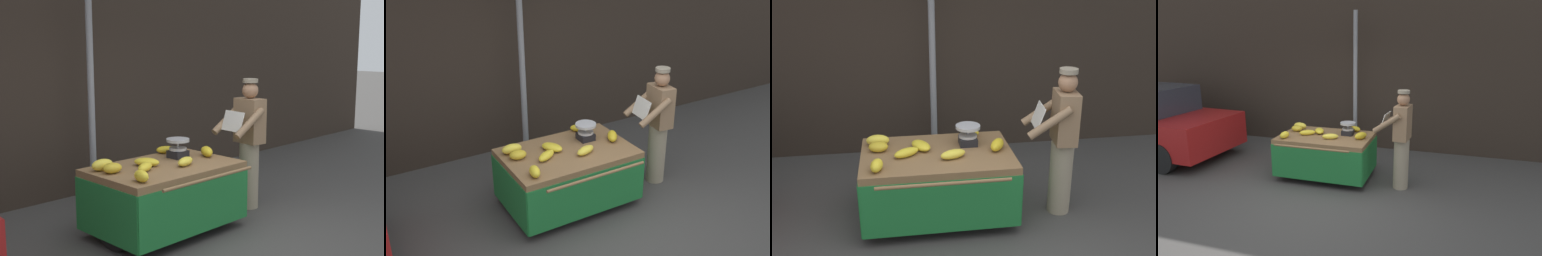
% 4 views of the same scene
% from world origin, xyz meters
% --- Properties ---
extents(ground_plane, '(60.00, 60.00, 0.00)m').
position_xyz_m(ground_plane, '(0.00, 0.00, 0.00)').
color(ground_plane, '#423F3D').
extents(back_wall, '(16.00, 0.24, 4.24)m').
position_xyz_m(back_wall, '(0.00, 3.12, 2.12)').
color(back_wall, '#332821').
rests_on(back_wall, ground).
extents(street_pole, '(0.09, 0.09, 3.09)m').
position_xyz_m(street_pole, '(-0.09, 2.58, 1.54)').
color(street_pole, gray).
rests_on(street_pole, ground).
extents(banana_cart, '(1.69, 1.28, 0.80)m').
position_xyz_m(banana_cart, '(-0.20, 1.01, 0.59)').
color(banana_cart, olive).
rests_on(banana_cart, ground).
extents(weighing_scale, '(0.28, 0.28, 0.24)m').
position_xyz_m(weighing_scale, '(0.17, 1.17, 0.92)').
color(weighing_scale, black).
rests_on(weighing_scale, banana_cart).
extents(banana_bunch_0, '(0.28, 0.34, 0.09)m').
position_xyz_m(banana_bunch_0, '(-0.37, 1.12, 0.85)').
color(banana_bunch_0, yellow).
rests_on(banana_bunch_0, banana_cart).
extents(banana_bunch_1, '(0.16, 0.24, 0.12)m').
position_xyz_m(banana_bunch_1, '(-0.84, 0.64, 0.86)').
color(banana_bunch_1, yellow).
rests_on(banana_bunch_1, banana_cart).
extents(banana_bunch_2, '(0.32, 0.26, 0.09)m').
position_xyz_m(banana_bunch_2, '(-0.54, 0.94, 0.85)').
color(banana_bunch_2, yellow).
rests_on(banana_bunch_2, banana_cart).
extents(banana_bunch_3, '(0.24, 0.30, 0.12)m').
position_xyz_m(banana_bunch_3, '(0.47, 0.98, 0.86)').
color(banana_bunch_3, gold).
rests_on(banana_bunch_3, banana_cart).
extents(banana_bunch_4, '(0.27, 0.15, 0.13)m').
position_xyz_m(banana_bunch_4, '(-0.85, 1.30, 0.86)').
color(banana_bunch_4, yellow).
rests_on(banana_bunch_4, banana_cart).
extents(banana_bunch_5, '(0.31, 0.22, 0.10)m').
position_xyz_m(banana_bunch_5, '(-0.04, 0.82, 0.85)').
color(banana_bunch_5, yellow).
rests_on(banana_bunch_5, banana_cart).
extents(banana_bunch_6, '(0.23, 0.19, 0.11)m').
position_xyz_m(banana_bunch_6, '(-0.84, 1.13, 0.86)').
color(banana_bunch_6, gold).
rests_on(banana_bunch_6, banana_cart).
extents(banana_bunch_7, '(0.28, 0.26, 0.09)m').
position_xyz_m(banana_bunch_7, '(0.24, 1.46, 0.85)').
color(banana_bunch_7, gold).
rests_on(banana_bunch_7, banana_cart).
extents(vendor_person, '(0.61, 0.56, 1.71)m').
position_xyz_m(vendor_person, '(1.20, 0.91, 0.87)').
color(vendor_person, gray).
rests_on(vendor_person, ground).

